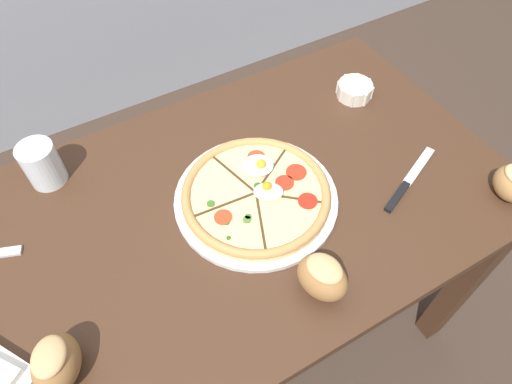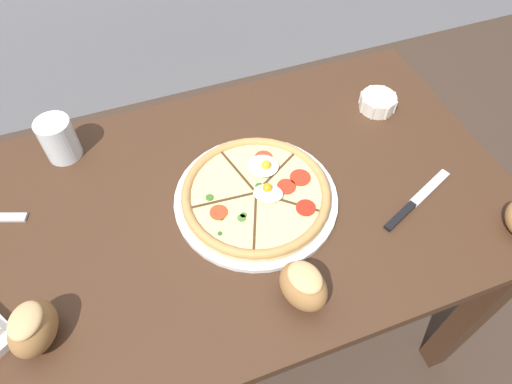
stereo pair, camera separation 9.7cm
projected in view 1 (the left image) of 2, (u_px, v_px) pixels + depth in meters
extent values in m
plane|color=#3D2D23|center=(230.00, 337.00, 1.57)|extent=(12.00, 12.00, 0.00)
cube|color=#422819|center=(214.00, 218.00, 0.99)|extent=(1.33, 0.73, 0.03)
cube|color=#422819|center=(465.00, 282.00, 1.31)|extent=(0.06, 0.06, 0.72)
cube|color=#422819|center=(336.00, 142.00, 1.64)|extent=(0.06, 0.06, 0.72)
cylinder|color=white|center=(256.00, 199.00, 0.99)|extent=(0.36, 0.36, 0.01)
cylinder|color=#E5C684|center=(256.00, 195.00, 0.98)|extent=(0.32, 0.32, 0.01)
cylinder|color=#E0CC84|center=(256.00, 193.00, 0.98)|extent=(0.29, 0.29, 0.00)
torus|color=tan|center=(256.00, 193.00, 0.98)|extent=(0.32, 0.32, 0.02)
cube|color=#472D19|center=(234.00, 174.00, 1.01)|extent=(0.04, 0.14, 0.00)
cube|color=#472D19|center=(225.00, 205.00, 0.96)|extent=(0.14, 0.02, 0.00)
cube|color=#472D19|center=(261.00, 221.00, 0.93)|extent=(0.06, 0.14, 0.00)
cube|color=#472D19|center=(289.00, 198.00, 0.97)|extent=(0.11, 0.10, 0.00)
cube|color=#472D19|center=(271.00, 170.00, 1.02)|extent=(0.13, 0.08, 0.00)
cylinder|color=red|center=(308.00, 201.00, 0.96)|extent=(0.04, 0.04, 0.00)
cylinder|color=red|center=(223.00, 217.00, 0.94)|extent=(0.04, 0.04, 0.00)
cylinder|color=red|center=(284.00, 183.00, 0.99)|extent=(0.04, 0.04, 0.00)
cylinder|color=red|center=(296.00, 172.00, 1.01)|extent=(0.05, 0.05, 0.00)
cylinder|color=red|center=(256.00, 157.00, 1.04)|extent=(0.04, 0.04, 0.00)
ellipsoid|color=white|center=(268.00, 192.00, 0.97)|extent=(0.08, 0.08, 0.01)
sphere|color=orange|center=(267.00, 186.00, 0.97)|extent=(0.02, 0.02, 0.02)
ellipsoid|color=white|center=(258.00, 165.00, 1.01)|extent=(0.09, 0.09, 0.01)
sphere|color=#F4AD1E|center=(261.00, 164.00, 1.01)|extent=(0.02, 0.02, 0.02)
cylinder|color=#386B23|center=(248.00, 217.00, 0.94)|extent=(0.01, 0.01, 0.00)
cylinder|color=#386B23|center=(298.00, 172.00, 1.01)|extent=(0.01, 0.01, 0.00)
cylinder|color=#477A2D|center=(247.00, 219.00, 0.93)|extent=(0.02, 0.02, 0.00)
cylinder|color=#2D5B1E|center=(229.00, 238.00, 0.91)|extent=(0.01, 0.01, 0.00)
cylinder|color=#2D5B1E|center=(227.00, 222.00, 0.93)|extent=(0.01, 0.01, 0.00)
cylinder|color=#2D5B1E|center=(258.00, 186.00, 0.99)|extent=(0.02, 0.02, 0.00)
cylinder|color=#386B23|center=(209.00, 204.00, 0.96)|extent=(0.02, 0.02, 0.00)
cylinder|color=silver|center=(355.00, 90.00, 1.19)|extent=(0.09, 0.09, 0.04)
cylinder|color=#AD1423|center=(355.00, 89.00, 1.19)|extent=(0.07, 0.07, 0.02)
cylinder|color=silver|center=(368.00, 85.00, 1.20)|extent=(0.01, 0.01, 0.04)
cylinder|color=silver|center=(357.00, 80.00, 1.22)|extent=(0.01, 0.01, 0.04)
cylinder|color=silver|center=(344.00, 81.00, 1.21)|extent=(0.01, 0.01, 0.04)
cylinder|color=silver|center=(338.00, 87.00, 1.20)|extent=(0.01, 0.01, 0.04)
cylinder|color=silver|center=(341.00, 96.00, 1.18)|extent=(0.01, 0.01, 0.04)
cylinder|color=silver|center=(352.00, 101.00, 1.16)|extent=(0.01, 0.01, 0.04)
cylinder|color=silver|center=(365.00, 100.00, 1.17)|extent=(0.01, 0.01, 0.04)
cylinder|color=silver|center=(372.00, 93.00, 1.18)|extent=(0.01, 0.01, 0.04)
ellipsoid|color=#A3703D|center=(322.00, 278.00, 0.84)|extent=(0.10, 0.12, 0.09)
ellipsoid|color=tan|center=(325.00, 268.00, 0.81)|extent=(0.07, 0.08, 0.03)
ellipsoid|color=olive|center=(57.00, 364.00, 0.75)|extent=(0.11, 0.12, 0.09)
ellipsoid|color=tan|center=(49.00, 357.00, 0.72)|extent=(0.08, 0.09, 0.03)
ellipsoid|color=#B27F47|center=(511.00, 184.00, 0.98)|extent=(0.09, 0.10, 0.07)
cube|color=silver|center=(419.00, 166.00, 1.05)|extent=(0.13, 0.07, 0.01)
cube|color=black|center=(397.00, 197.00, 1.00)|extent=(0.09, 0.05, 0.01)
cylinder|color=white|center=(42.00, 164.00, 0.99)|extent=(0.08, 0.08, 0.10)
cylinder|color=silver|center=(45.00, 170.00, 1.01)|extent=(0.07, 0.07, 0.06)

